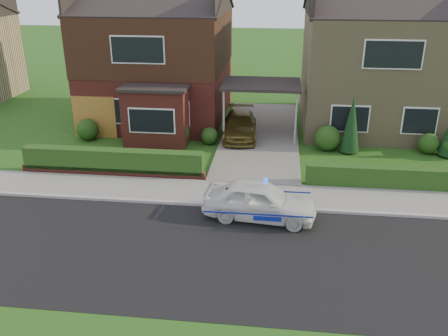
# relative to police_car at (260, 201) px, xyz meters

# --- Properties ---
(ground) EXTENTS (120.00, 120.00, 0.00)m
(ground) POSITION_rel_police_car_xyz_m (-0.37, -2.40, -0.65)
(ground) COLOR #224713
(ground) RESTS_ON ground
(road) EXTENTS (60.00, 6.00, 0.02)m
(road) POSITION_rel_police_car_xyz_m (-0.37, -2.40, -0.65)
(road) COLOR black
(road) RESTS_ON ground
(kerb) EXTENTS (60.00, 0.16, 0.12)m
(kerb) POSITION_rel_police_car_xyz_m (-0.37, 0.65, -0.59)
(kerb) COLOR #9E9993
(kerb) RESTS_ON ground
(sidewalk) EXTENTS (60.00, 2.00, 0.10)m
(sidewalk) POSITION_rel_police_car_xyz_m (-0.37, 1.70, -0.60)
(sidewalk) COLOR slate
(sidewalk) RESTS_ON ground
(driveway) EXTENTS (3.80, 12.00, 0.12)m
(driveway) POSITION_rel_police_car_xyz_m (-0.37, 8.60, -0.59)
(driveway) COLOR #666059
(driveway) RESTS_ON ground
(house_left) EXTENTS (7.50, 9.53, 7.25)m
(house_left) POSITION_rel_police_car_xyz_m (-6.15, 11.50, 3.16)
(house_left) COLOR maroon
(house_left) RESTS_ON ground
(house_right) EXTENTS (7.50, 8.06, 7.25)m
(house_right) POSITION_rel_police_car_xyz_m (5.43, 11.59, 3.01)
(house_right) COLOR #928159
(house_right) RESTS_ON ground
(carport_link) EXTENTS (3.80, 3.00, 2.77)m
(carport_link) POSITION_rel_police_car_xyz_m (-0.37, 8.55, 2.01)
(carport_link) COLOR black
(carport_link) RESTS_ON ground
(garage_door) EXTENTS (2.20, 0.10, 2.10)m
(garage_door) POSITION_rel_police_car_xyz_m (-8.62, 7.56, 0.40)
(garage_door) COLOR brown
(garage_door) RESTS_ON ground
(dwarf_wall) EXTENTS (7.70, 0.25, 0.36)m
(dwarf_wall) POSITION_rel_police_car_xyz_m (-6.17, 2.90, -0.47)
(dwarf_wall) COLOR maroon
(dwarf_wall) RESTS_ON ground
(hedge_left) EXTENTS (7.50, 0.55, 0.90)m
(hedge_left) POSITION_rel_police_car_xyz_m (-6.17, 3.05, -0.65)
(hedge_left) COLOR #163510
(hedge_left) RESTS_ON ground
(hedge_right) EXTENTS (7.50, 0.55, 0.80)m
(hedge_right) POSITION_rel_police_car_xyz_m (5.43, 2.95, -0.65)
(hedge_right) COLOR #163510
(hedge_right) RESTS_ON ground
(shrub_left_far) EXTENTS (1.08, 1.08, 1.08)m
(shrub_left_far) POSITION_rel_police_car_xyz_m (-8.87, 7.10, -0.11)
(shrub_left_far) COLOR #163510
(shrub_left_far) RESTS_ON ground
(shrub_left_mid) EXTENTS (1.32, 1.32, 1.32)m
(shrub_left_mid) POSITION_rel_police_car_xyz_m (-4.37, 6.90, 0.01)
(shrub_left_mid) COLOR #163510
(shrub_left_mid) RESTS_ON ground
(shrub_left_near) EXTENTS (0.84, 0.84, 0.84)m
(shrub_left_near) POSITION_rel_police_car_xyz_m (-2.77, 7.20, -0.23)
(shrub_left_near) COLOR #163510
(shrub_left_near) RESTS_ON ground
(shrub_right_near) EXTENTS (1.20, 1.20, 1.20)m
(shrub_right_near) POSITION_rel_police_car_xyz_m (2.83, 7.00, -0.05)
(shrub_right_near) COLOR #163510
(shrub_right_near) RESTS_ON ground
(shrub_right_mid) EXTENTS (0.96, 0.96, 0.96)m
(shrub_right_mid) POSITION_rel_police_car_xyz_m (7.43, 7.10, -0.17)
(shrub_right_mid) COLOR #163510
(shrub_right_mid) RESTS_ON ground
(conifer_a) EXTENTS (0.90, 0.90, 2.60)m
(conifer_a) POSITION_rel_police_car_xyz_m (3.83, 6.80, 0.65)
(conifer_a) COLOR black
(conifer_a) RESTS_ON ground
(police_car) EXTENTS (3.51, 3.96, 1.46)m
(police_car) POSITION_rel_police_car_xyz_m (0.00, 0.00, 0.00)
(police_car) COLOR silver
(police_car) RESTS_ON ground
(driveway_car) EXTENTS (1.88, 4.10, 1.16)m
(driveway_car) POSITION_rel_police_car_xyz_m (-1.37, 8.17, 0.05)
(driveway_car) COLOR brown
(driveway_car) RESTS_ON driveway
(potted_plant_a) EXTENTS (0.40, 0.27, 0.75)m
(potted_plant_a) POSITION_rel_police_car_xyz_m (-5.86, 3.60, -0.27)
(potted_plant_a) COLOR gray
(potted_plant_a) RESTS_ON ground
(potted_plant_b) EXTENTS (0.59, 0.57, 0.83)m
(potted_plant_b) POSITION_rel_police_car_xyz_m (-7.61, 3.60, -0.23)
(potted_plant_b) COLOR gray
(potted_plant_b) RESTS_ON ground
(potted_plant_c) EXTENTS (0.53, 0.53, 0.76)m
(potted_plant_c) POSITION_rel_police_car_xyz_m (-2.87, 3.60, -0.27)
(potted_plant_c) COLOR gray
(potted_plant_c) RESTS_ON ground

